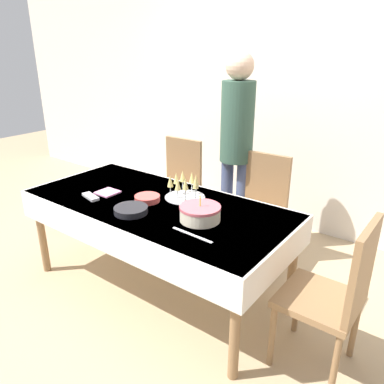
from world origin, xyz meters
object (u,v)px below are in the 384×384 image
Objects in this scene: person_standing at (237,136)px; gift_bag at (68,217)px; dining_chair_far_left at (177,185)px; plate_stack_dessert at (147,198)px; birthday_cake at (200,213)px; plate_stack_main at (131,210)px; dining_chair_far_right at (259,207)px; dining_chair_right_end at (336,292)px; champagne_tray at (185,186)px.

gift_bag is (-1.57, -0.69, -0.94)m from person_standing.
plate_stack_dessert is at bearing -64.71° from dining_chair_far_left.
birthday_cake reaches higher than plate_stack_main.
birthday_cake is 1.13× the size of gift_bag.
dining_chair_far_left is 1.00× the size of dining_chair_far_right.
plate_stack_dessert is at bearing -179.11° from dining_chair_right_end.
dining_chair_far_right is 1.00× the size of dining_chair_right_end.
dining_chair_far_right is 1.17m from dining_chair_right_end.
dining_chair_far_right is 4.07× the size of gift_bag.
champagne_tray reaches higher than gift_bag.
plate_stack_main is (-0.44, -1.02, 0.22)m from dining_chair_far_right.
champagne_tray is 1.30× the size of plate_stack_main.
plate_stack_main and plate_stack_dessert have the same top height.
birthday_cake is (0.87, -0.84, 0.25)m from dining_chair_far_left.
dining_chair_far_right is 0.55× the size of person_standing.
person_standing is at bearing 107.86° from birthday_cake.
plate_stack_dessert is (-1.37, -0.02, 0.22)m from dining_chair_right_end.
plate_stack_main is at bearing -66.96° from dining_chair_far_left.
champagne_tray reaches higher than plate_stack_dessert.
birthday_cake is (-0.00, -0.84, 0.25)m from dining_chair_far_right.
dining_chair_far_right reaches higher than plate_stack_main.
gift_bag is at bearing 179.31° from champagne_tray.
person_standing is 7.40× the size of gift_bag.
person_standing is at bearing 89.27° from champagne_tray.
person_standing is at bearing 23.67° from gift_bag.
birthday_cake is at bearing -72.14° from person_standing.
champagne_tray is 0.75m from person_standing.
plate_stack_main is 0.13× the size of person_standing.
dining_chair_right_end is at bearing -4.38° from gift_bag.
dining_chair_far_left is 1.13m from plate_stack_main.
dining_chair_far_right is at bearing 61.69° from champagne_tray.
person_standing reaches higher than plate_stack_dessert.
dining_chair_far_right reaches higher than birthday_cake.
dining_chair_right_end is 4.07× the size of gift_bag.
plate_stack_main is at bearing -76.02° from plate_stack_dessert.
dining_chair_far_left is 1.23m from birthday_cake.
gift_bag is (-1.01, -0.57, -0.41)m from dining_chair_far_left.
champagne_tray is at bearing -0.69° from gift_bag.
dining_chair_far_right is at bearing 138.01° from dining_chair_right_end.
dining_chair_far_left is 4.19× the size of plate_stack_main.
champagne_tray is at bearing 74.07° from plate_stack_main.
dining_chair_far_left is 0.79m from person_standing.
champagne_tray is 0.45m from plate_stack_main.
dining_chair_right_end is at bearing -9.17° from champagne_tray.
plate_stack_main is at bearing -157.01° from birthday_cake.
dining_chair_far_left reaches higher than plate_stack_dessert.
dining_chair_right_end is 2.80m from gift_bag.
dining_chair_far_right is 0.87m from birthday_cake.
person_standing is (-0.31, 0.12, 0.53)m from dining_chair_far_right.
plate_stack_dessert is at bearing 103.98° from plate_stack_main.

